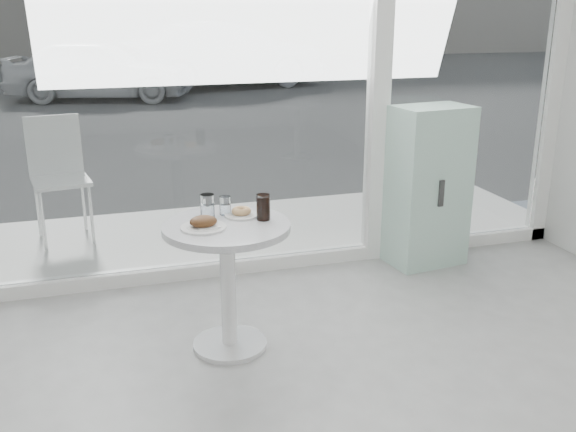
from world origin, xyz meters
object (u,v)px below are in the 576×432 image
object	(u,v)px
car_silver	(224,55)
car_white	(98,69)
mint_cabinet	(428,187)
patio_chair	(58,170)
plate_fritter	(204,223)
cola_glass	(263,208)
main_table	(227,260)
water_tumbler_a	(207,207)
water_tumbler_b	(225,207)
plate_donut	(241,213)

from	to	relation	value
car_silver	car_white	bearing A→B (deg)	102.29
mint_cabinet	patio_chair	size ratio (longest dim) A/B	1.20
car_white	plate_fritter	size ratio (longest dim) A/B	15.22
car_silver	cola_glass	size ratio (longest dim) A/B	32.53
main_table	car_silver	xyz separation A→B (m)	(2.52, 12.70, 0.25)
mint_cabinet	patio_chair	distance (m)	3.01
patio_chair	water_tumbler_a	bearing A→B (deg)	-75.16
car_white	water_tumbler_a	xyz separation A→B (m)	(0.42, -11.15, 0.18)
water_tumbler_b	patio_chair	bearing A→B (deg)	116.90
plate_fritter	water_tumbler_b	xyz separation A→B (m)	(0.16, 0.21, 0.02)
water_tumbler_a	water_tumbler_b	size ratio (longest dim) A/B	1.22
car_white	water_tumbler_b	world-z (taller)	car_white
main_table	water_tumbler_b	distance (m)	0.32
car_white	cola_glass	size ratio (longest dim) A/B	25.74
water_tumbler_b	cola_glass	distance (m)	0.25
main_table	mint_cabinet	bearing A→B (deg)	26.74
car_silver	plate_donut	bearing A→B (deg)	156.61
plate_donut	water_tumbler_a	bearing A→B (deg)	166.60
car_white	water_tumbler_b	xyz separation A→B (m)	(0.52, -11.13, 0.17)
cola_glass	water_tumbler_a	bearing A→B (deg)	154.07
mint_cabinet	patio_chair	world-z (taller)	mint_cabinet
main_table	mint_cabinet	xyz separation A→B (m)	(1.75, 0.88, 0.06)
cola_glass	patio_chair	bearing A→B (deg)	119.16
mint_cabinet	water_tumbler_a	world-z (taller)	mint_cabinet
plate_fritter	cola_glass	xyz separation A→B (m)	(0.35, 0.05, 0.04)
main_table	water_tumbler_a	bearing A→B (deg)	116.20
mint_cabinet	plate_fritter	size ratio (longest dim) A/B	4.89
car_silver	patio_chair	bearing A→B (deg)	149.07
mint_cabinet	car_silver	world-z (taller)	car_silver
cola_glass	car_silver	bearing A→B (deg)	79.70
mint_cabinet	water_tumbler_a	size ratio (longest dim) A/B	9.17
water_tumbler_a	water_tumbler_b	bearing A→B (deg)	7.13
plate_fritter	water_tumbler_a	xyz separation A→B (m)	(0.05, 0.19, 0.03)
plate_donut	water_tumbler_a	xyz separation A→B (m)	(-0.19, 0.04, 0.04)
water_tumbler_a	cola_glass	size ratio (longest dim) A/B	0.90
plate_donut	patio_chair	bearing A→B (deg)	118.06
patio_chair	water_tumbler_b	distance (m)	2.24
mint_cabinet	cola_glass	distance (m)	1.77
plate_fritter	plate_donut	size ratio (longest dim) A/B	1.30
patio_chair	car_white	world-z (taller)	car_white
car_white	car_silver	xyz separation A→B (m)	(3.02, 1.40, 0.14)
main_table	patio_chair	distance (m)	2.37
mint_cabinet	car_white	bearing A→B (deg)	94.47
patio_chair	cola_glass	world-z (taller)	patio_chair
water_tumbler_b	cola_glass	size ratio (longest dim) A/B	0.74
mint_cabinet	cola_glass	xyz separation A→B (m)	(-1.53, -0.87, 0.23)
main_table	cola_glass	xyz separation A→B (m)	(0.22, 0.01, 0.29)
water_tumbler_b	water_tumbler_a	bearing A→B (deg)	-172.87
car_white	plate_donut	bearing A→B (deg)	-161.79
car_silver	water_tumbler_b	size ratio (longest dim) A/B	44.13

